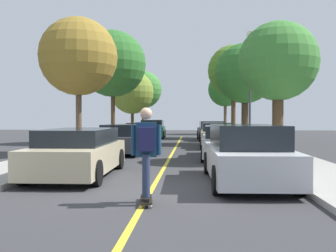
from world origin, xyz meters
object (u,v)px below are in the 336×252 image
at_px(street_tree_right_farthest, 225,90).
at_px(skateboarder, 146,147).
at_px(skateboard, 146,199).
at_px(parked_car_left_nearest, 79,152).
at_px(street_tree_left_far, 132,93).
at_px(streetlamp, 250,81).
at_px(parked_car_left_far, 141,133).
at_px(street_tree_right_nearest, 278,62).
at_px(street_tree_left_nearest, 78,57).
at_px(parked_car_right_far, 217,135).
at_px(parked_car_right_farthest, 211,131).
at_px(street_tree_right_far, 233,71).
at_px(fire_hydrant, 70,148).
at_px(street_tree_left_farthest, 143,90).
at_px(parked_car_right_nearest, 246,155).
at_px(parked_car_left_farthest, 153,129).
at_px(street_tree_left_near, 113,64).
at_px(street_tree_right_near, 245,74).
at_px(parked_car_right_near, 226,142).
at_px(parked_car_left_near, 123,139).

xyz_separation_m(street_tree_right_farthest, skateboarder, (-4.06, -29.52, -3.28)).
bearing_deg(skateboard, parked_car_left_nearest, 125.75).
bearing_deg(street_tree_left_far, streetlamp, -51.96).
bearing_deg(parked_car_left_far, street_tree_left_far, 103.34).
xyz_separation_m(street_tree_right_nearest, street_tree_right_farthest, (0.00, 22.41, 0.65)).
relative_size(parked_car_left_far, street_tree_left_nearest, 0.69).
bearing_deg(parked_car_right_far, parked_car_right_farthest, 89.99).
distance_m(skateboard, skateboarder, 1.00).
bearing_deg(street_tree_right_far, streetlamp, -90.53).
xyz_separation_m(parked_car_right_farthest, streetlamp, (1.75, -6.44, 2.95)).
height_order(parked_car_left_far, street_tree_left_far, street_tree_left_far).
distance_m(street_tree_right_nearest, streetlamp, 6.26).
bearing_deg(parked_car_left_far, parked_car_left_nearest, -90.01).
xyz_separation_m(street_tree_left_nearest, fire_hydrant, (0.33, -2.24, -3.85)).
relative_size(parked_car_right_farthest, street_tree_left_farthest, 0.69).
xyz_separation_m(parked_car_right_nearest, parked_car_right_far, (0.00, 11.22, -0.05)).
distance_m(parked_car_left_farthest, street_tree_left_near, 7.95).
bearing_deg(street_tree_right_nearest, street_tree_left_near, 132.07).
bearing_deg(street_tree_left_far, street_tree_right_nearest, -63.72).
distance_m(street_tree_left_far, street_tree_left_farthest, 6.76).
relative_size(parked_car_right_far, street_tree_right_near, 0.75).
bearing_deg(parked_car_right_farthest, street_tree_left_nearest, -121.00).
bearing_deg(street_tree_left_nearest, parked_car_left_far, 75.10).
bearing_deg(parked_car_right_farthest, street_tree_right_near, -65.04).
bearing_deg(parked_car_right_nearest, street_tree_right_far, 84.73).
height_order(street_tree_right_far, skateboarder, street_tree_right_far).
xyz_separation_m(parked_car_left_nearest, parked_car_right_near, (4.56, 4.86, -0.01)).
distance_m(parked_car_left_near, fire_hydrant, 3.42).
bearing_deg(parked_car_right_near, fire_hydrant, -168.63).
relative_size(parked_car_left_near, streetlamp, 0.75).
distance_m(street_tree_right_near, street_tree_right_far, 6.49).
distance_m(parked_car_left_far, street_tree_right_far, 10.07).
height_order(parked_car_left_far, parked_car_right_nearest, parked_car_right_nearest).
height_order(street_tree_right_farthest, skateboarder, street_tree_right_farthest).
relative_size(parked_car_right_farthest, street_tree_right_farthest, 0.73).
bearing_deg(street_tree_right_nearest, parked_car_right_far, 105.64).
bearing_deg(street_tree_right_farthest, parked_car_right_farthest, -100.67).
bearing_deg(street_tree_right_far, street_tree_right_nearest, -90.00).
bearing_deg(parked_car_left_near, street_tree_right_nearest, -24.22).
bearing_deg(street_tree_right_nearest, street_tree_right_near, 90.00).
bearing_deg(parked_car_left_far, street_tree_left_near, 174.34).
xyz_separation_m(parked_car_left_near, street_tree_right_farthest, (6.40, 19.53, 3.71)).
height_order(street_tree_left_far, street_tree_left_farthest, street_tree_left_farthest).
height_order(parked_car_left_nearest, skateboarder, skateboarder).
relative_size(parked_car_left_near, street_tree_right_farthest, 0.78).
bearing_deg(street_tree_right_near, street_tree_right_far, 90.00).
bearing_deg(streetlamp, street_tree_left_near, 160.65).
height_order(fire_hydrant, skateboarder, skateboarder).
xyz_separation_m(parked_car_left_farthest, street_tree_right_near, (6.39, -6.77, 3.60)).
bearing_deg(street_tree_left_farthest, streetlamp, -64.57).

